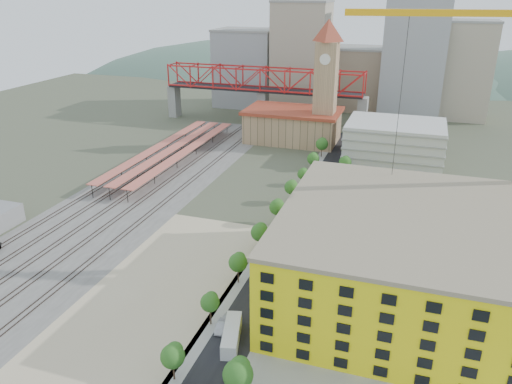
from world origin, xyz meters
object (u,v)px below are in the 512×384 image
(clock_tower, at_px, (326,72))
(site_trailer_c, at_px, (268,273))
(site_trailer_a, at_px, (232,335))
(construction_building, at_px, (396,256))
(site_trailer_b, at_px, (268,273))
(car_0, at_px, (225,321))
(site_trailer_d, at_px, (284,244))

(clock_tower, bearing_deg, site_trailer_c, -85.48)
(site_trailer_a, bearing_deg, clock_tower, 79.41)
(construction_building, height_order, site_trailer_b, construction_building)
(site_trailer_c, bearing_deg, clock_tower, 87.84)
(site_trailer_b, bearing_deg, clock_tower, 104.41)
(site_trailer_b, relative_size, car_0, 2.41)
(site_trailer_c, bearing_deg, construction_building, -3.84)
(site_trailer_b, bearing_deg, car_0, -89.75)
(site_trailer_a, relative_size, car_0, 2.51)
(site_trailer_a, xyz_separation_m, site_trailer_b, (0.00, 21.97, -0.06))
(site_trailer_a, bearing_deg, construction_building, 27.73)
(clock_tower, xyz_separation_m, site_trailer_a, (8.00, -123.43, -27.28))
(construction_building, relative_size, car_0, 12.24)
(site_trailer_b, relative_size, site_trailer_d, 0.99)
(construction_building, height_order, site_trailer_a, construction_building)
(construction_building, distance_m, car_0, 35.79)
(car_0, bearing_deg, site_trailer_c, 77.69)
(construction_building, xyz_separation_m, site_trailer_d, (-26.00, 12.22, -8.03))
(clock_tower, relative_size, site_trailer_c, 6.05)
(clock_tower, distance_m, site_trailer_b, 105.38)
(site_trailer_b, distance_m, site_trailer_c, 0.26)
(site_trailer_a, distance_m, site_trailer_c, 22.15)
(clock_tower, distance_m, site_trailer_a, 126.66)
(site_trailer_b, distance_m, car_0, 17.89)
(site_trailer_b, distance_m, site_trailer_d, 13.69)
(site_trailer_b, height_order, car_0, site_trailer_b)
(construction_building, height_order, car_0, construction_building)
(site_trailer_a, relative_size, site_trailer_c, 1.21)
(site_trailer_d, bearing_deg, site_trailer_a, -72.36)
(clock_tower, relative_size, site_trailer_d, 5.14)
(car_0, bearing_deg, site_trailer_b, 77.59)
(site_trailer_a, bearing_deg, car_0, 110.34)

